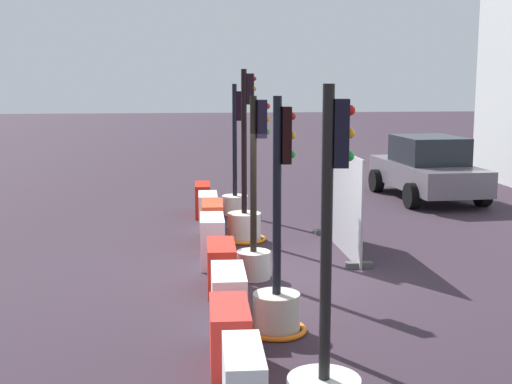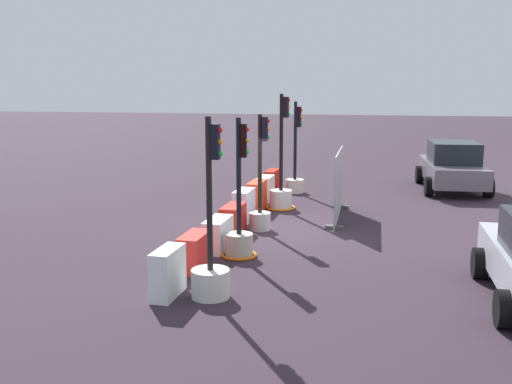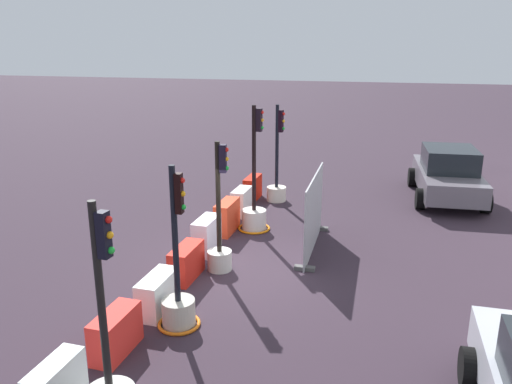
% 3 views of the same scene
% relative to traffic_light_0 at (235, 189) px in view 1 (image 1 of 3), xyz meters
% --- Properties ---
extents(ground_plane, '(120.00, 120.00, 0.00)m').
position_rel_traffic_light_0_xyz_m(ground_plane, '(5.61, 0.08, -0.65)').
color(ground_plane, '#30232E').
extents(traffic_light_0, '(0.66, 0.66, 3.29)m').
position_rel_traffic_light_0_xyz_m(traffic_light_0, '(0.00, 0.00, 0.00)').
color(traffic_light_0, beige).
rests_on(traffic_light_0, ground_plane).
extents(traffic_light_1, '(0.94, 0.94, 3.61)m').
position_rel_traffic_light_0_xyz_m(traffic_light_1, '(2.91, -0.06, -0.10)').
color(traffic_light_1, silver).
rests_on(traffic_light_1, ground_plane).
extents(traffic_light_2, '(0.59, 0.59, 3.13)m').
position_rel_traffic_light_0_xyz_m(traffic_light_2, '(5.76, -0.17, 0.06)').
color(traffic_light_2, silver).
rests_on(traffic_light_2, ground_plane).
extents(traffic_light_3, '(0.83, 0.83, 3.19)m').
position_rel_traffic_light_0_xyz_m(traffic_light_3, '(8.36, -0.16, -0.11)').
color(traffic_light_3, '#B7B3A5').
rests_on(traffic_light_3, ground_plane).
extents(traffic_light_4, '(0.72, 0.72, 3.36)m').
position_rel_traffic_light_0_xyz_m(traffic_light_4, '(11.05, -0.09, -0.08)').
color(traffic_light_4, silver).
rests_on(traffic_light_4, ground_plane).
extents(construction_barrier_0, '(1.13, 0.41, 0.82)m').
position_rel_traffic_light_0_xyz_m(construction_barrier_0, '(0.09, -0.83, -0.24)').
color(construction_barrier_0, red).
rests_on(construction_barrier_0, ground_plane).
extents(construction_barrier_1, '(1.02, 0.46, 0.82)m').
position_rel_traffic_light_0_xyz_m(construction_barrier_1, '(1.69, -0.77, -0.24)').
color(construction_barrier_1, white).
rests_on(construction_barrier_1, ground_plane).
extents(construction_barrier_2, '(1.16, 0.46, 0.91)m').
position_rel_traffic_light_0_xyz_m(construction_barrier_2, '(3.30, -0.76, -0.20)').
color(construction_barrier_2, red).
rests_on(construction_barrier_2, ground_plane).
extents(construction_barrier_3, '(1.08, 0.47, 0.91)m').
position_rel_traffic_light_0_xyz_m(construction_barrier_3, '(4.80, -0.85, -0.20)').
color(construction_barrier_3, white).
rests_on(construction_barrier_3, ground_plane).
extents(construction_barrier_4, '(1.16, 0.49, 0.77)m').
position_rel_traffic_light_0_xyz_m(construction_barrier_4, '(6.38, -0.78, -0.26)').
color(construction_barrier_4, red).
rests_on(construction_barrier_4, ground_plane).
extents(construction_barrier_5, '(1.16, 0.51, 0.77)m').
position_rel_traffic_light_0_xyz_m(construction_barrier_5, '(7.93, -0.78, -0.27)').
color(construction_barrier_5, white).
rests_on(construction_barrier_5, ground_plane).
extents(construction_barrier_6, '(1.12, 0.50, 0.77)m').
position_rel_traffic_light_0_xyz_m(construction_barrier_6, '(9.46, -0.89, -0.26)').
color(construction_barrier_6, red).
rests_on(construction_barrier_6, ground_plane).
extents(car_grey_saloon, '(4.65, 2.46, 1.80)m').
position_rel_traffic_light_0_xyz_m(car_grey_saloon, '(-1.68, 5.66, 0.23)').
color(car_grey_saloon, slate).
rests_on(car_grey_saloon, ground_plane).
extents(site_fence_panel, '(3.10, 0.50, 1.99)m').
position_rel_traffic_light_0_xyz_m(site_fence_panel, '(3.91, 1.80, 0.29)').
color(site_fence_panel, '#9A9BA3').
rests_on(site_fence_panel, ground_plane).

